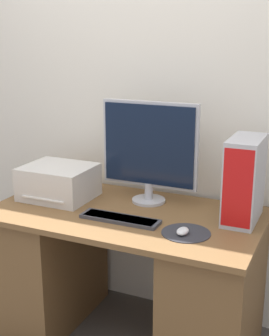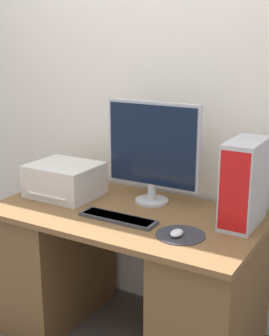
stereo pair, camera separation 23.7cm
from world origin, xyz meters
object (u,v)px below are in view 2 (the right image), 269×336
(mouse, at_px, (177,233))
(monitor, at_px, (153,149))
(keyboard, at_px, (118,218))
(computer_tower, at_px, (244,183))
(printer, at_px, (65,180))

(mouse, bearing_deg, monitor, 131.75)
(keyboard, relative_size, computer_tower, 0.97)
(monitor, xyz_separation_m, mouse, (0.32, -0.36, -0.29))
(mouse, height_order, printer, printer)
(keyboard, height_order, computer_tower, computer_tower)
(monitor, relative_size, mouse, 6.76)
(computer_tower, bearing_deg, mouse, -125.32)
(mouse, distance_m, computer_tower, 0.42)
(keyboard, relative_size, mouse, 4.96)
(mouse, relative_size, printer, 0.22)
(keyboard, distance_m, mouse, 0.35)
(computer_tower, xyz_separation_m, printer, (-1.03, -0.09, -0.12))
(printer, bearing_deg, computer_tower, 5.07)
(computer_tower, bearing_deg, monitor, 173.68)
(monitor, height_order, computer_tower, monitor)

